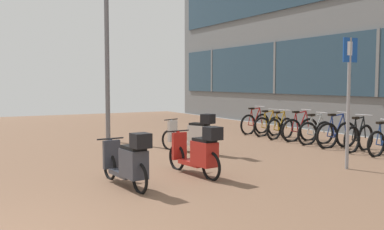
{
  "coord_description": "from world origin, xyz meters",
  "views": [
    {
      "loc": [
        0.07,
        -4.79,
        1.8
      ],
      "look_at": [
        3.45,
        1.31,
        1.28
      ],
      "focal_mm": 40.33,
      "sensor_mm": 36.0,
      "label": 1
    }
  ],
  "objects_px": {
    "bicycle_rack_05": "(280,128)",
    "scooter_mid": "(194,135)",
    "bicycle_rack_07": "(255,124)",
    "scooter_near": "(199,153)",
    "bicycle_rack_02": "(337,135)",
    "scooter_far": "(129,162)",
    "bicycle_rack_06": "(269,126)",
    "parking_sign": "(349,89)",
    "bicycle_rack_01": "(359,138)",
    "lamp_post": "(107,22)",
    "bicycle_rack_00": "(384,142)",
    "bicycle_rack_04": "(300,130)",
    "bicycle_rack_03": "(316,133)"
  },
  "relations": [
    {
      "from": "scooter_near",
      "to": "parking_sign",
      "type": "relative_size",
      "value": 0.64
    },
    {
      "from": "bicycle_rack_05",
      "to": "scooter_mid",
      "type": "bearing_deg",
      "value": -163.71
    },
    {
      "from": "lamp_post",
      "to": "bicycle_rack_03",
      "type": "bearing_deg",
      "value": -35.1
    },
    {
      "from": "scooter_near",
      "to": "parking_sign",
      "type": "height_order",
      "value": "parking_sign"
    },
    {
      "from": "bicycle_rack_06",
      "to": "scooter_mid",
      "type": "relative_size",
      "value": 0.77
    },
    {
      "from": "bicycle_rack_01",
      "to": "bicycle_rack_07",
      "type": "xyz_separation_m",
      "value": [
        0.04,
        4.51,
        0.0
      ]
    },
    {
      "from": "bicycle_rack_00",
      "to": "scooter_far",
      "type": "height_order",
      "value": "scooter_far"
    },
    {
      "from": "bicycle_rack_00",
      "to": "bicycle_rack_01",
      "type": "bearing_deg",
      "value": 89.76
    },
    {
      "from": "bicycle_rack_05",
      "to": "scooter_mid",
      "type": "xyz_separation_m",
      "value": [
        -3.83,
        -1.12,
        0.13
      ]
    },
    {
      "from": "bicycle_rack_07",
      "to": "scooter_near",
      "type": "height_order",
      "value": "scooter_near"
    },
    {
      "from": "bicycle_rack_01",
      "to": "bicycle_rack_07",
      "type": "height_order",
      "value": "bicycle_rack_07"
    },
    {
      "from": "bicycle_rack_00",
      "to": "bicycle_rack_07",
      "type": "xyz_separation_m",
      "value": [
        0.04,
        5.26,
        0.03
      ]
    },
    {
      "from": "bicycle_rack_00",
      "to": "bicycle_rack_04",
      "type": "height_order",
      "value": "bicycle_rack_04"
    },
    {
      "from": "bicycle_rack_05",
      "to": "bicycle_rack_07",
      "type": "relative_size",
      "value": 0.94
    },
    {
      "from": "bicycle_rack_02",
      "to": "bicycle_rack_06",
      "type": "relative_size",
      "value": 1.1
    },
    {
      "from": "bicycle_rack_05",
      "to": "scooter_far",
      "type": "distance_m",
      "value": 7.66
    },
    {
      "from": "bicycle_rack_04",
      "to": "scooter_near",
      "type": "relative_size",
      "value": 0.81
    },
    {
      "from": "bicycle_rack_01",
      "to": "bicycle_rack_04",
      "type": "distance_m",
      "value": 2.26
    },
    {
      "from": "bicycle_rack_02",
      "to": "lamp_post",
      "type": "xyz_separation_m",
      "value": [
        -5.17,
        4.35,
        3.27
      ]
    },
    {
      "from": "bicycle_rack_02",
      "to": "lamp_post",
      "type": "relative_size",
      "value": 0.22
    },
    {
      "from": "bicycle_rack_02",
      "to": "scooter_near",
      "type": "distance_m",
      "value": 5.39
    },
    {
      "from": "bicycle_rack_04",
      "to": "parking_sign",
      "type": "bearing_deg",
      "value": -120.44
    },
    {
      "from": "bicycle_rack_05",
      "to": "bicycle_rack_01",
      "type": "bearing_deg",
      "value": -88.05
    },
    {
      "from": "bicycle_rack_04",
      "to": "scooter_far",
      "type": "distance_m",
      "value": 7.46
    },
    {
      "from": "bicycle_rack_00",
      "to": "bicycle_rack_03",
      "type": "bearing_deg",
      "value": 90.95
    },
    {
      "from": "scooter_mid",
      "to": "parking_sign",
      "type": "bearing_deg",
      "value": -62.25
    },
    {
      "from": "bicycle_rack_04",
      "to": "bicycle_rack_05",
      "type": "height_order",
      "value": "bicycle_rack_04"
    },
    {
      "from": "bicycle_rack_01",
      "to": "bicycle_rack_05",
      "type": "bearing_deg",
      "value": 91.95
    },
    {
      "from": "bicycle_rack_01",
      "to": "bicycle_rack_04",
      "type": "bearing_deg",
      "value": 88.56
    },
    {
      "from": "bicycle_rack_07",
      "to": "scooter_mid",
      "type": "bearing_deg",
      "value": -146.53
    },
    {
      "from": "bicycle_rack_07",
      "to": "bicycle_rack_01",
      "type": "bearing_deg",
      "value": -90.45
    },
    {
      "from": "bicycle_rack_04",
      "to": "bicycle_rack_05",
      "type": "distance_m",
      "value": 0.77
    },
    {
      "from": "bicycle_rack_07",
      "to": "scooter_near",
      "type": "relative_size",
      "value": 0.81
    },
    {
      "from": "bicycle_rack_02",
      "to": "scooter_near",
      "type": "relative_size",
      "value": 0.82
    },
    {
      "from": "bicycle_rack_03",
      "to": "scooter_near",
      "type": "height_order",
      "value": "scooter_near"
    },
    {
      "from": "bicycle_rack_05",
      "to": "bicycle_rack_07",
      "type": "height_order",
      "value": "bicycle_rack_07"
    },
    {
      "from": "bicycle_rack_04",
      "to": "bicycle_rack_07",
      "type": "xyz_separation_m",
      "value": [
        -0.02,
        2.25,
        -0.0
      ]
    },
    {
      "from": "bicycle_rack_02",
      "to": "scooter_far",
      "type": "xyz_separation_m",
      "value": [
        -6.73,
        -1.6,
        0.1
      ]
    },
    {
      "from": "lamp_post",
      "to": "bicycle_rack_01",
      "type": "bearing_deg",
      "value": -44.67
    },
    {
      "from": "bicycle_rack_01",
      "to": "bicycle_rack_05",
      "type": "relative_size",
      "value": 1.02
    },
    {
      "from": "bicycle_rack_00",
      "to": "scooter_far",
      "type": "distance_m",
      "value": 6.72
    },
    {
      "from": "bicycle_rack_01",
      "to": "bicycle_rack_03",
      "type": "distance_m",
      "value": 1.5
    },
    {
      "from": "scooter_near",
      "to": "scooter_far",
      "type": "xyz_separation_m",
      "value": [
        -1.51,
        -0.24,
        -0.01
      ]
    },
    {
      "from": "bicycle_rack_00",
      "to": "bicycle_rack_01",
      "type": "height_order",
      "value": "bicycle_rack_01"
    },
    {
      "from": "bicycle_rack_04",
      "to": "bicycle_rack_03",
      "type": "bearing_deg",
      "value": -97.39
    },
    {
      "from": "parking_sign",
      "to": "lamp_post",
      "type": "height_order",
      "value": "lamp_post"
    },
    {
      "from": "bicycle_rack_00",
      "to": "scooter_mid",
      "type": "distance_m",
      "value": 4.73
    },
    {
      "from": "bicycle_rack_06",
      "to": "parking_sign",
      "type": "bearing_deg",
      "value": -112.52
    },
    {
      "from": "bicycle_rack_01",
      "to": "bicycle_rack_02",
      "type": "relative_size",
      "value": 0.96
    },
    {
      "from": "bicycle_rack_02",
      "to": "bicycle_rack_01",
      "type": "bearing_deg",
      "value": -90.18
    }
  ]
}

